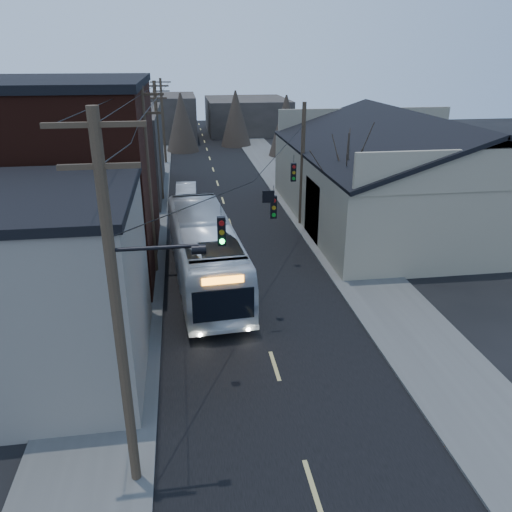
{
  "coord_description": "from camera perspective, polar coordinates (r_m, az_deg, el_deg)",
  "views": [
    {
      "loc": [
        -3.17,
        -8.34,
        11.55
      ],
      "look_at": [
        -0.12,
        12.26,
        3.0
      ],
      "focal_mm": 35.0,
      "sensor_mm": 36.0,
      "label": 1
    }
  ],
  "objects": [
    {
      "name": "road_surface",
      "position": [
        40.17,
        -3.56,
        5.57
      ],
      "size": [
        9.0,
        110.0,
        0.02
      ],
      "primitive_type": "cube",
      "color": "black",
      "rests_on": "ground"
    },
    {
      "name": "sidewalk_left",
      "position": [
        40.16,
        -12.87,
        5.12
      ],
      "size": [
        4.0,
        110.0,
        0.12
      ],
      "primitive_type": "cube",
      "color": "#474744",
      "rests_on": "ground"
    },
    {
      "name": "sidewalk_right",
      "position": [
        41.18,
        5.53,
        6.0
      ],
      "size": [
        4.0,
        110.0,
        0.12
      ],
      "primitive_type": "cube",
      "color": "#474744",
      "rests_on": "ground"
    },
    {
      "name": "building_clapboard",
      "position": [
        19.99,
        -24.61,
        -3.61
      ],
      "size": [
        8.0,
        8.0,
        7.0
      ],
      "primitive_type": "cube",
      "color": "slate",
      "rests_on": "ground"
    },
    {
      "name": "building_brick",
      "position": [
        29.88,
        -21.64,
        8.09
      ],
      "size": [
        10.0,
        12.0,
        10.0
      ],
      "primitive_type": "cube",
      "color": "black",
      "rests_on": "ground"
    },
    {
      "name": "building_left_far",
      "position": [
        45.51,
        -16.61,
        11.22
      ],
      "size": [
        9.0,
        14.0,
        7.0
      ],
      "primitive_type": "cube",
      "color": "#2E2924",
      "rests_on": "ground"
    },
    {
      "name": "warehouse",
      "position": [
        38.1,
        17.12,
        7.89
      ],
      "size": [
        16.16,
        20.6,
        7.73
      ],
      "color": "gray",
      "rests_on": "ground"
    },
    {
      "name": "building_far_left",
      "position": [
        73.89,
        -10.96,
        15.28
      ],
      "size": [
        10.0,
        12.0,
        6.0
      ],
      "primitive_type": "cube",
      "color": "#2E2924",
      "rests_on": "ground"
    },
    {
      "name": "building_far_right",
      "position": [
        79.52,
        -1.07,
        15.77
      ],
      "size": [
        12.0,
        14.0,
        5.0
      ],
      "primitive_type": "cube",
      "color": "#2E2924",
      "rests_on": "ground"
    },
    {
      "name": "bare_tree",
      "position": [
        30.98,
        10.14,
        7.1
      ],
      "size": [
        0.4,
        0.4,
        7.2
      ],
      "primitive_type": "cone",
      "color": "black",
      "rests_on": "ground"
    },
    {
      "name": "utility_lines",
      "position": [
        33.15,
        -8.3,
        10.61
      ],
      "size": [
        11.24,
        45.28,
        10.5
      ],
      "color": "#382B1E",
      "rests_on": "ground"
    },
    {
      "name": "bus",
      "position": [
        26.48,
        -5.87,
        0.55
      ],
      "size": [
        3.89,
        12.98,
        3.57
      ],
      "primitive_type": "imported",
      "rotation": [
        0.0,
        0.0,
        3.21
      ],
      "color": "silver",
      "rests_on": "ground"
    },
    {
      "name": "parked_car",
      "position": [
        41.78,
        -7.97,
        7.14
      ],
      "size": [
        1.81,
        4.73,
        1.54
      ],
      "primitive_type": "imported",
      "rotation": [
        0.0,
        0.0,
        -0.04
      ],
      "color": "#B6BABF",
      "rests_on": "ground"
    }
  ]
}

